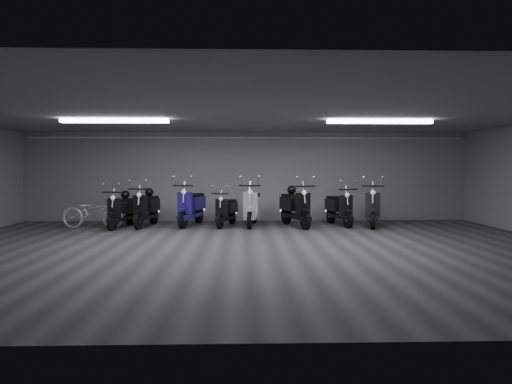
{
  "coord_description": "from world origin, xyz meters",
  "views": [
    {
      "loc": [
        -0.1,
        -9.25,
        1.7
      ],
      "look_at": [
        0.22,
        2.5,
        1.05
      ],
      "focal_mm": 31.59,
      "sensor_mm": 36.0,
      "label": 1
    }
  ],
  "objects_px": {
    "scooter_5": "(226,206)",
    "scooter_8": "(339,203)",
    "scooter_4": "(191,200)",
    "scooter_7": "(295,201)",
    "scooter_9": "(372,201)",
    "bicycle": "(93,209)",
    "helmet_0": "(125,195)",
    "scooter_0": "(122,205)",
    "helmet_2": "(149,192)",
    "helmet_1": "(292,190)",
    "scooter_1": "(146,203)",
    "scooter_6": "(252,200)"
  },
  "relations": [
    {
      "from": "bicycle",
      "to": "helmet_0",
      "type": "relative_size",
      "value": 6.97
    },
    {
      "from": "scooter_8",
      "to": "helmet_0",
      "type": "height_order",
      "value": "scooter_8"
    },
    {
      "from": "scooter_8",
      "to": "bicycle",
      "type": "distance_m",
      "value": 6.98
    },
    {
      "from": "scooter_5",
      "to": "helmet_0",
      "type": "height_order",
      "value": "scooter_5"
    },
    {
      "from": "scooter_0",
      "to": "helmet_1",
      "type": "relative_size",
      "value": 6.65
    },
    {
      "from": "helmet_0",
      "to": "scooter_5",
      "type": "bearing_deg",
      "value": -0.14
    },
    {
      "from": "helmet_1",
      "to": "scooter_5",
      "type": "bearing_deg",
      "value": -175.87
    },
    {
      "from": "scooter_8",
      "to": "helmet_2",
      "type": "relative_size",
      "value": 7.44
    },
    {
      "from": "helmet_0",
      "to": "helmet_1",
      "type": "relative_size",
      "value": 0.95
    },
    {
      "from": "scooter_7",
      "to": "helmet_1",
      "type": "distance_m",
      "value": 0.41
    },
    {
      "from": "scooter_9",
      "to": "bicycle",
      "type": "distance_m",
      "value": 7.88
    },
    {
      "from": "scooter_4",
      "to": "scooter_7",
      "type": "distance_m",
      "value": 3.01
    },
    {
      "from": "helmet_2",
      "to": "scooter_6",
      "type": "bearing_deg",
      "value": -2.9
    },
    {
      "from": "scooter_4",
      "to": "scooter_5",
      "type": "relative_size",
      "value": 1.23
    },
    {
      "from": "helmet_1",
      "to": "scooter_1",
      "type": "bearing_deg",
      "value": -178.17
    },
    {
      "from": "scooter_5",
      "to": "scooter_9",
      "type": "relative_size",
      "value": 0.82
    },
    {
      "from": "scooter_7",
      "to": "scooter_9",
      "type": "distance_m",
      "value": 2.21
    },
    {
      "from": "scooter_9",
      "to": "helmet_2",
      "type": "xyz_separation_m",
      "value": [
        -6.42,
        0.36,
        0.24
      ]
    },
    {
      "from": "scooter_8",
      "to": "scooter_1",
      "type": "bearing_deg",
      "value": 168.88
    },
    {
      "from": "scooter_6",
      "to": "helmet_0",
      "type": "distance_m",
      "value": 3.62
    },
    {
      "from": "scooter_0",
      "to": "scooter_6",
      "type": "bearing_deg",
      "value": 16.24
    },
    {
      "from": "scooter_4",
      "to": "helmet_1",
      "type": "relative_size",
      "value": 7.69
    },
    {
      "from": "bicycle",
      "to": "scooter_4",
      "type": "bearing_deg",
      "value": -76.01
    },
    {
      "from": "helmet_0",
      "to": "helmet_1",
      "type": "distance_m",
      "value": 4.76
    },
    {
      "from": "bicycle",
      "to": "helmet_2",
      "type": "xyz_separation_m",
      "value": [
        1.46,
        0.53,
        0.42
      ]
    },
    {
      "from": "helmet_2",
      "to": "scooter_4",
      "type": "bearing_deg",
      "value": -3.61
    },
    {
      "from": "scooter_0",
      "to": "scooter_4",
      "type": "height_order",
      "value": "scooter_4"
    },
    {
      "from": "scooter_0",
      "to": "scooter_6",
      "type": "xyz_separation_m",
      "value": [
        3.66,
        0.33,
        0.1
      ]
    },
    {
      "from": "scooter_1",
      "to": "helmet_1",
      "type": "height_order",
      "value": "scooter_1"
    },
    {
      "from": "scooter_7",
      "to": "helmet_2",
      "type": "relative_size",
      "value": 8.12
    },
    {
      "from": "bicycle",
      "to": "helmet_2",
      "type": "bearing_deg",
      "value": -65.64
    },
    {
      "from": "scooter_9",
      "to": "helmet_1",
      "type": "height_order",
      "value": "scooter_9"
    },
    {
      "from": "scooter_1",
      "to": "scooter_6",
      "type": "distance_m",
      "value": 3.02
    },
    {
      "from": "scooter_5",
      "to": "scooter_7",
      "type": "xyz_separation_m",
      "value": [
        1.97,
        -0.13,
        0.13
      ]
    },
    {
      "from": "scooter_5",
      "to": "scooter_8",
      "type": "height_order",
      "value": "scooter_8"
    },
    {
      "from": "scooter_0",
      "to": "scooter_4",
      "type": "distance_m",
      "value": 1.94
    },
    {
      "from": "scooter_1",
      "to": "helmet_2",
      "type": "height_order",
      "value": "scooter_1"
    },
    {
      "from": "scooter_1",
      "to": "scooter_5",
      "type": "height_order",
      "value": "scooter_1"
    },
    {
      "from": "scooter_6",
      "to": "scooter_9",
      "type": "height_order",
      "value": "scooter_6"
    },
    {
      "from": "scooter_9",
      "to": "helmet_2",
      "type": "height_order",
      "value": "scooter_9"
    },
    {
      "from": "scooter_1",
      "to": "scooter_9",
      "type": "relative_size",
      "value": 0.93
    },
    {
      "from": "scooter_0",
      "to": "bicycle",
      "type": "relative_size",
      "value": 1.01
    },
    {
      "from": "scooter_7",
      "to": "helmet_1",
      "type": "relative_size",
      "value": 7.64
    },
    {
      "from": "scooter_5",
      "to": "scooter_8",
      "type": "xyz_separation_m",
      "value": [
        3.27,
        0.09,
        0.07
      ]
    },
    {
      "from": "scooter_9",
      "to": "helmet_1",
      "type": "xyz_separation_m",
      "value": [
        -2.29,
        0.24,
        0.3
      ]
    },
    {
      "from": "scooter_7",
      "to": "bicycle",
      "type": "xyz_separation_m",
      "value": [
        -5.67,
        -0.15,
        -0.18
      ]
    },
    {
      "from": "scooter_4",
      "to": "scooter_5",
      "type": "bearing_deg",
      "value": 3.91
    },
    {
      "from": "scooter_4",
      "to": "scooter_8",
      "type": "relative_size",
      "value": 1.1
    },
    {
      "from": "scooter_9",
      "to": "bicycle",
      "type": "bearing_deg",
      "value": -164.05
    },
    {
      "from": "scooter_5",
      "to": "scooter_8",
      "type": "relative_size",
      "value": 0.9
    }
  ]
}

